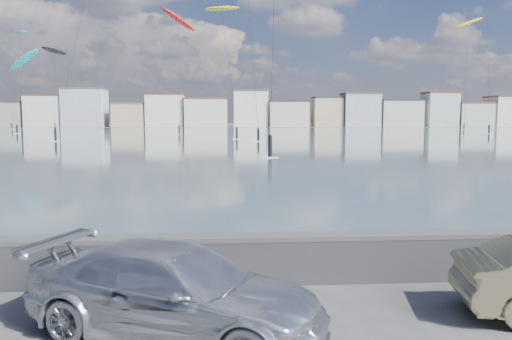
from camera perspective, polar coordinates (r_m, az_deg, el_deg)
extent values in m
cube|color=#2F4953|center=(98.70, -3.98, 3.99)|extent=(500.00, 177.00, 0.00)
cube|color=#4C473D|center=(207.17, -3.91, 5.01)|extent=(500.00, 60.00, 0.00)
cube|color=#28282B|center=(10.27, -5.18, -10.56)|extent=(400.00, 0.35, 0.90)
cylinder|color=#28282B|center=(10.15, -5.20, -8.12)|extent=(400.00, 0.36, 0.36)
cube|color=gray|center=(208.77, -26.27, 5.65)|extent=(11.00, 10.00, 9.00)
cube|color=#383330|center=(208.86, -26.33, 6.97)|extent=(11.22, 10.20, 0.60)
cube|color=silver|center=(204.21, -22.89, 6.16)|extent=(13.00, 11.00, 11.50)
cube|color=#562D23|center=(204.37, -22.96, 7.85)|extent=(13.26, 11.22, 0.60)
cube|color=#B2B7C6|center=(199.99, -18.95, 6.67)|extent=(15.00, 12.00, 14.00)
cube|color=#4C423D|center=(200.26, -19.03, 8.76)|extent=(15.30, 12.24, 0.60)
cube|color=#CCB293|center=(196.34, -14.25, 6.03)|extent=(12.00, 10.00, 8.50)
cube|color=brown|center=(196.41, -14.28, 7.35)|extent=(12.24, 10.20, 0.60)
cube|color=white|center=(194.38, -10.32, 6.63)|extent=(14.00, 11.00, 12.00)
cube|color=#562D23|center=(194.57, -10.35, 8.49)|extent=(14.28, 11.22, 0.60)
cube|color=silver|center=(193.25, -5.71, 6.48)|extent=(16.00, 13.00, 10.50)
cube|color=brown|center=(193.39, -5.73, 8.13)|extent=(16.32, 13.26, 0.60)
cube|color=white|center=(193.47, -0.64, 6.95)|extent=(13.00, 10.00, 13.50)
cube|color=#4C423D|center=(193.72, -0.65, 9.04)|extent=(13.26, 10.20, 0.60)
cube|color=beige|center=(194.79, 3.65, 6.35)|extent=(15.00, 12.00, 9.50)
cube|color=#2D2D33|center=(194.89, 3.66, 7.83)|extent=(15.30, 12.24, 0.60)
cube|color=#CCB293|center=(197.41, 8.14, 6.51)|extent=(11.00, 9.00, 11.00)
cube|color=#2D2D33|center=(197.55, 8.17, 8.19)|extent=(11.22, 9.18, 0.60)
cube|color=#B2B7C6|center=(200.50, 11.81, 6.65)|extent=(14.00, 11.00, 12.50)
cube|color=#4C423D|center=(200.70, 11.85, 8.52)|extent=(14.28, 11.22, 0.60)
cube|color=beige|center=(205.19, 16.00, 6.18)|extent=(16.00, 12.00, 10.00)
cube|color=#2D2D33|center=(205.30, 16.04, 7.66)|extent=(16.32, 12.24, 0.60)
cube|color=#B7C6BC|center=(211.34, 20.25, 6.44)|extent=(12.00, 10.00, 13.00)
cube|color=brown|center=(211.55, 20.31, 8.28)|extent=(12.24, 10.20, 0.60)
cube|color=#B7C6BC|center=(217.15, 23.50, 5.76)|extent=(14.00, 11.00, 9.00)
cube|color=brown|center=(217.23, 23.55, 7.03)|extent=(14.28, 11.22, 0.60)
cube|color=white|center=(224.16, 26.82, 5.92)|extent=(15.00, 12.00, 11.50)
cube|color=#4C423D|center=(224.31, 26.90, 7.47)|extent=(15.30, 12.24, 0.60)
imported|color=silver|center=(8.05, -9.22, -13.46)|extent=(5.19, 3.72, 1.40)
cube|color=white|center=(72.25, 0.27, 3.32)|extent=(1.40, 0.42, 0.08)
cylinder|color=black|center=(72.21, 0.27, 4.03)|extent=(0.36, 0.36, 1.70)
sphere|color=black|center=(72.19, 0.27, 4.75)|extent=(0.28, 0.28, 0.28)
cylinder|color=black|center=(77.20, -0.47, 13.83)|extent=(1.36, 8.73, 25.30)
ellipsoid|color=black|center=(174.71, -22.05, 12.51)|extent=(7.25, 10.76, 2.68)
cube|color=white|center=(160.72, -21.98, 4.34)|extent=(1.40, 0.42, 0.08)
cylinder|color=black|center=(160.70, -21.99, 4.66)|extent=(0.36, 0.36, 1.70)
sphere|color=black|center=(160.69, -22.00, 4.98)|extent=(0.28, 0.28, 0.28)
cylinder|color=black|center=(167.32, -22.02, 8.81)|extent=(3.28, 12.36, 23.34)
ellipsoid|color=yellow|center=(170.45, 23.08, 15.19)|extent=(10.13, 4.08, 4.76)
cube|color=white|center=(159.73, 22.67, 4.30)|extent=(1.40, 0.42, 0.08)
cylinder|color=black|center=(159.71, 22.68, 4.63)|extent=(0.36, 0.36, 1.70)
sphere|color=black|center=(159.70, 22.70, 4.95)|extent=(0.28, 0.28, 0.28)
cylinder|color=black|center=(164.40, 22.89, 10.14)|extent=(3.63, 7.55, 30.79)
ellipsoid|color=red|center=(123.20, -8.88, 16.65)|extent=(9.30, 8.54, 5.56)
cube|color=white|center=(106.00, -8.77, 4.09)|extent=(1.40, 0.42, 0.08)
cylinder|color=black|center=(105.98, -8.78, 4.58)|extent=(0.36, 0.36, 1.70)
sphere|color=black|center=(105.96, -8.78, 5.06)|extent=(0.28, 0.28, 0.28)
cylinder|color=black|center=(113.97, -8.83, 11.16)|extent=(1.14, 15.06, 25.11)
cube|color=white|center=(118.22, 25.07, 3.79)|extent=(1.40, 0.42, 0.08)
cylinder|color=black|center=(118.19, 25.09, 4.22)|extent=(0.36, 0.36, 1.70)
sphere|color=black|center=(118.18, 25.11, 4.66)|extent=(0.28, 0.28, 0.28)
cylinder|color=black|center=(122.41, 25.00, 12.86)|extent=(1.38, 6.60, 35.90)
ellipsoid|color=#19BFBF|center=(135.54, -25.03, 11.34)|extent=(8.97, 4.54, 6.02)
cube|color=white|center=(121.45, -25.63, 3.80)|extent=(1.40, 0.42, 0.08)
cylinder|color=black|center=(121.43, -25.65, 4.23)|extent=(0.36, 0.36, 1.70)
sphere|color=black|center=(121.41, -25.67, 4.65)|extent=(0.28, 0.28, 0.28)
cylinder|color=black|center=(128.24, -25.33, 8.06)|extent=(2.96, 13.28, 16.11)
cube|color=white|center=(42.32, 1.63, 1.46)|extent=(1.40, 0.42, 0.08)
cylinder|color=black|center=(42.26, 1.63, 2.67)|extent=(0.36, 0.36, 1.70)
sphere|color=black|center=(42.22, 1.63, 3.89)|extent=(0.28, 0.28, 0.28)
cylinder|color=black|center=(49.26, 2.02, 17.51)|extent=(1.75, 12.07, 23.89)
ellipsoid|color=yellow|center=(90.46, -3.99, 17.94)|extent=(7.29, 6.31, 1.64)
cube|color=white|center=(79.56, -2.21, 3.56)|extent=(1.40, 0.42, 0.08)
cylinder|color=black|center=(79.52, -2.21, 4.21)|extent=(0.36, 0.36, 1.70)
sphere|color=black|center=(79.50, -2.21, 4.86)|extent=(0.28, 0.28, 0.28)
cylinder|color=black|center=(84.39, -3.14, 11.64)|extent=(2.37, 9.06, 20.89)
ellipsoid|color=#19BFBF|center=(175.08, -25.20, 14.06)|extent=(6.50, 8.13, 1.54)
cube|color=white|center=(165.93, -26.11, 4.20)|extent=(1.40, 0.42, 0.08)
cylinder|color=black|center=(165.91, -26.12, 4.51)|extent=(0.36, 0.36, 1.70)
sphere|color=black|center=(165.90, -26.14, 4.82)|extent=(0.28, 0.28, 0.28)
cylinder|color=black|center=(169.91, -25.66, 9.47)|extent=(1.08, 8.17, 28.45)
cube|color=white|center=(77.72, -21.92, 3.08)|extent=(1.40, 0.42, 0.08)
cylinder|color=black|center=(77.69, -21.95, 3.74)|extent=(0.36, 0.36, 1.70)
sphere|color=black|center=(77.66, -21.97, 4.40)|extent=(0.28, 0.28, 0.28)
cylinder|color=black|center=(84.73, -19.70, 14.45)|extent=(3.60, 13.79, 30.19)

